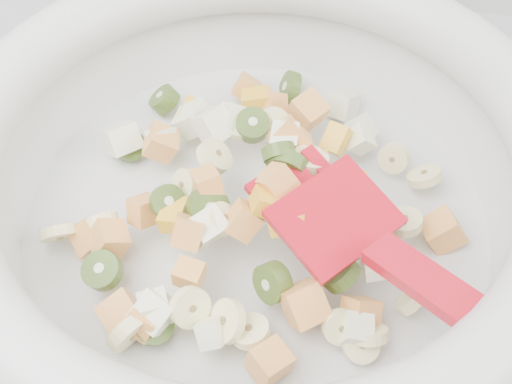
# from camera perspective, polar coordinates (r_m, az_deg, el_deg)

# --- Properties ---
(mixing_bowl) EXTENTS (0.46, 0.42, 0.13)m
(mixing_bowl) POSITION_cam_1_polar(r_m,az_deg,el_deg) (0.47, 0.04, 1.07)
(mixing_bowl) COLOR silver
(mixing_bowl) RESTS_ON counter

